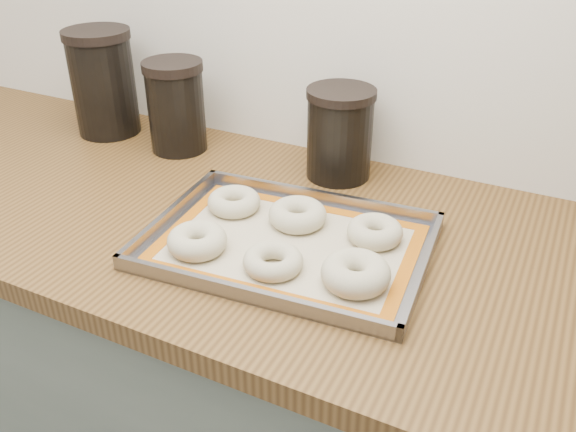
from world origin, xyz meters
The scene contains 13 objects.
cabinet centered at (0.00, 1.68, 0.43)m, with size 3.00×0.65×0.86m, color slate.
countertop centered at (0.00, 1.68, 0.88)m, with size 3.06×0.68×0.04m, color brown.
baking_tray centered at (0.22, 1.62, 0.91)m, with size 0.49×0.37×0.03m.
baking_mat centered at (0.22, 1.62, 0.90)m, with size 0.44×0.32×0.00m.
bagel_front_left centered at (0.10, 1.53, 0.92)m, with size 0.10×0.10×0.04m, color beige.
bagel_front_mid centered at (0.24, 1.54, 0.92)m, with size 0.09×0.09×0.03m, color beige.
bagel_front_right centered at (0.36, 1.56, 0.93)m, with size 0.11×0.11×0.04m, color beige.
bagel_back_left centered at (0.08, 1.68, 0.92)m, with size 0.10×0.10×0.03m, color beige.
bagel_back_mid centered at (0.21, 1.68, 0.92)m, with size 0.10×0.10×0.04m, color beige.
bagel_back_right centered at (0.35, 1.69, 0.92)m, with size 0.09×0.09×0.03m, color beige.
canister_left centered at (-0.38, 1.88, 1.02)m, with size 0.15×0.15×0.24m.
canister_mid centered at (-0.17, 1.87, 1.00)m, with size 0.13×0.13×0.20m.
canister_right centered at (0.20, 1.90, 0.99)m, with size 0.14×0.14×0.18m.
Camera 1 is at (0.60, 0.85, 1.46)m, focal length 38.00 mm.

